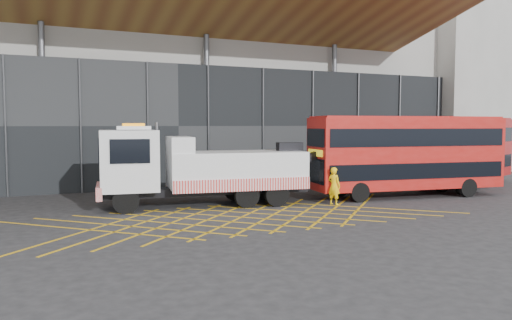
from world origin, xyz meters
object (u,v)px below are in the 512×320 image
recovery_truck (197,168)px  worker (334,186)px  bus_towed (407,152)px  bus_second (465,149)px

recovery_truck → worker: (6.49, -2.46, -0.98)m
bus_towed → bus_second: 6.66m
bus_towed → bus_second: size_ratio=1.01×
bus_second → worker: (-11.78, -2.53, -1.57)m
recovery_truck → worker: recovery_truck is taller
bus_second → worker: bearing=169.5°
recovery_truck → bus_towed: size_ratio=1.06×
bus_second → worker: bus_second is taller
recovery_truck → bus_towed: bus_towed is taller
recovery_truck → bus_towed: (11.84, -1.70, 0.58)m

